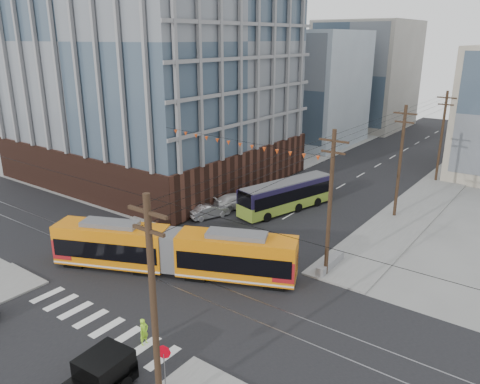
% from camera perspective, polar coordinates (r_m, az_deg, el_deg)
% --- Properties ---
extents(ground, '(160.00, 160.00, 0.00)m').
position_cam_1_polar(ground, '(32.92, -12.59, -12.99)').
color(ground, slate).
extents(office_building, '(30.00, 25.00, 28.60)m').
position_cam_1_polar(office_building, '(60.05, -10.98, 15.53)').
color(office_building, '#381E16').
rests_on(office_building, ground).
extents(bg_bldg_nw_near, '(18.00, 16.00, 18.00)m').
position_cam_1_polar(bg_bldg_nw_near, '(80.37, 7.50, 12.53)').
color(bg_bldg_nw_near, '#8C99A5').
rests_on(bg_bldg_nw_near, ground).
extents(bg_bldg_nw_far, '(16.00, 18.00, 20.00)m').
position_cam_1_polar(bg_bldg_nw_far, '(97.04, 15.08, 13.63)').
color(bg_bldg_nw_far, gray).
rests_on(bg_bldg_nw_far, ground).
extents(utility_pole_near, '(0.30, 0.30, 11.00)m').
position_cam_1_polar(utility_pole_near, '(21.21, -10.43, -14.40)').
color(utility_pole_near, black).
rests_on(utility_pole_near, ground).
extents(utility_pole_far, '(0.30, 0.30, 11.00)m').
position_cam_1_polar(utility_pole_far, '(75.95, 26.12, 7.84)').
color(utility_pole_far, black).
rests_on(utility_pole_far, ground).
extents(streetcar, '(17.92, 9.90, 3.56)m').
position_cam_1_polar(streetcar, '(35.41, -8.23, -7.11)').
color(streetcar, orange).
rests_on(streetcar, ground).
extents(city_bus, '(5.31, 11.47, 3.18)m').
position_cam_1_polar(city_bus, '(47.87, 5.76, -0.40)').
color(city_bus, black).
rests_on(city_bus, ground).
extents(parked_car_silver, '(2.79, 4.30, 1.34)m').
position_cam_1_polar(parked_car_silver, '(46.03, -3.80, -2.34)').
color(parked_car_silver, '#BABBC0').
rests_on(parked_car_silver, ground).
extents(parked_car_white, '(3.92, 5.54, 1.49)m').
position_cam_1_polar(parked_car_white, '(48.61, -0.43, -1.06)').
color(parked_car_white, silver).
rests_on(parked_car_white, ground).
extents(parked_car_grey, '(2.26, 4.76, 1.31)m').
position_cam_1_polar(parked_car_grey, '(52.61, 3.36, 0.32)').
color(parked_car_grey, '#575A6A').
rests_on(parked_car_grey, ground).
extents(pedestrian, '(0.41, 0.61, 1.65)m').
position_cam_1_polar(pedestrian, '(28.49, -11.63, -16.36)').
color(pedestrian, '#A6F22B').
rests_on(pedestrian, ground).
extents(stop_sign, '(1.01, 1.01, 2.51)m').
position_cam_1_polar(stop_sign, '(24.97, -9.18, -20.63)').
color(stop_sign, '#BA000F').
rests_on(stop_sign, ground).
extents(jersey_barrier, '(0.97, 3.91, 0.78)m').
position_cam_1_polar(jersey_barrier, '(36.87, 10.94, -8.59)').
color(jersey_barrier, slate).
rests_on(jersey_barrier, ground).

